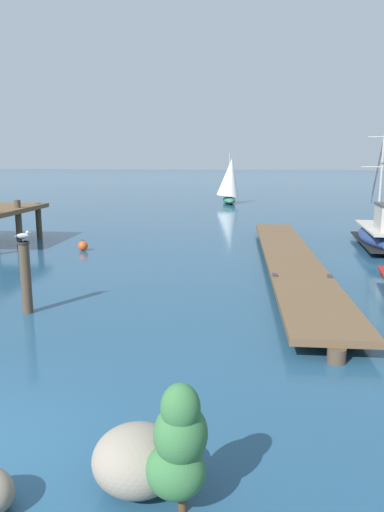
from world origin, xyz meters
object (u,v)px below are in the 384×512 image
object	(u,v)px
distant_sailboat	(230,181)
perched_seagull	(22,236)
mooring_piling	(26,276)
coastal_shrub	(179,445)
fishing_boat_0	(384,234)
mooring_buoy	(83,246)
shore_rock_mid_cluster	(137,459)

from	to	relation	value
distant_sailboat	perched_seagull	bearing A→B (deg)	-93.81
mooring_piling	coastal_shrub	size ratio (longest dim) A/B	1.21
fishing_boat_0	mooring_buoy	size ratio (longest dim) A/B	14.83
coastal_shrub	mooring_piling	bearing A→B (deg)	129.79
mooring_piling	perched_seagull	bearing A→B (deg)	-153.69
mooring_piling	coastal_shrub	bearing A→B (deg)	-50.21
distant_sailboat	coastal_shrub	bearing A→B (deg)	-85.51
distant_sailboat	mooring_piling	bearing A→B (deg)	-93.81
perched_seagull	mooring_buoy	distance (m)	8.73
coastal_shrub	perched_seagull	bearing A→B (deg)	129.83
fishing_boat_0	mooring_buoy	distance (m)	13.27
distant_sailboat	shore_rock_mid_cluster	bearing A→B (deg)	-86.33
distant_sailboat	mooring_buoy	bearing A→B (deg)	-99.71
coastal_shrub	mooring_buoy	distance (m)	16.17
fishing_boat_0	mooring_piling	distance (m)	15.72
perched_seagull	mooring_piling	bearing A→B (deg)	26.31
coastal_shrub	distant_sailboat	world-z (taller)	distant_sailboat
fishing_boat_0	coastal_shrub	world-z (taller)	fishing_boat_0
fishing_boat_0	mooring_piling	world-z (taller)	fishing_boat_0
shore_rock_mid_cluster	distant_sailboat	size ratio (longest dim) A/B	0.31
shore_rock_mid_cluster	distant_sailboat	bearing A→B (deg)	93.67
fishing_boat_0	mooring_buoy	bearing A→B (deg)	-167.26
perched_seagull	fishing_boat_0	bearing A→B (deg)	45.65
mooring_piling	coastal_shrub	xyz separation A→B (m)	(5.16, -6.20, -0.15)
mooring_piling	mooring_buoy	world-z (taller)	mooring_piling
fishing_boat_0	coastal_shrub	size ratio (longest dim) A/B	4.76
mooring_piling	coastal_shrub	distance (m)	8.06
mooring_buoy	coastal_shrub	bearing A→B (deg)	-63.90
mooring_piling	perched_seagull	xyz separation A→B (m)	(-0.01, -0.00, 1.03)
coastal_shrub	mooring_buoy	xyz separation A→B (m)	(-7.11, 14.51, -0.60)
perched_seagull	coastal_shrub	distance (m)	8.15
mooring_piling	shore_rock_mid_cluster	bearing A→B (deg)	-51.88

